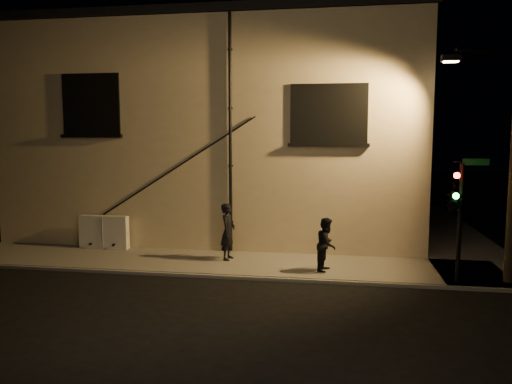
% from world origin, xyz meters
% --- Properties ---
extents(ground, '(90.00, 90.00, 0.00)m').
position_xyz_m(ground, '(0.00, 0.00, 0.00)').
color(ground, black).
extents(sidewalk, '(21.00, 16.00, 0.12)m').
position_xyz_m(sidewalk, '(1.22, 4.39, 0.06)').
color(sidewalk, slate).
rests_on(sidewalk, ground).
extents(building, '(16.20, 12.23, 8.80)m').
position_xyz_m(building, '(-3.00, 8.99, 4.40)').
color(building, beige).
rests_on(building, ground).
extents(utility_cabinet, '(1.84, 0.31, 1.21)m').
position_xyz_m(utility_cabinet, '(-6.53, 2.70, 0.73)').
color(utility_cabinet, white).
rests_on(utility_cabinet, sidewalk).
extents(pedestrian_a, '(0.53, 0.74, 1.90)m').
position_xyz_m(pedestrian_a, '(-1.65, 1.78, 1.07)').
color(pedestrian_a, black).
rests_on(pedestrian_a, sidewalk).
extents(pedestrian_b, '(0.80, 0.93, 1.65)m').
position_xyz_m(pedestrian_b, '(1.64, 0.92, 0.94)').
color(pedestrian_b, black).
rests_on(pedestrian_b, sidewalk).
extents(traffic_signal, '(1.27, 2.07, 3.51)m').
position_xyz_m(traffic_signal, '(5.14, 0.19, 2.48)').
color(traffic_signal, black).
rests_on(traffic_signal, sidewalk).
extents(streetlamp_pole, '(2.02, 1.39, 7.14)m').
position_xyz_m(streetlamp_pole, '(6.70, 0.63, 3.80)').
color(streetlamp_pole, black).
rests_on(streetlamp_pole, ground).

